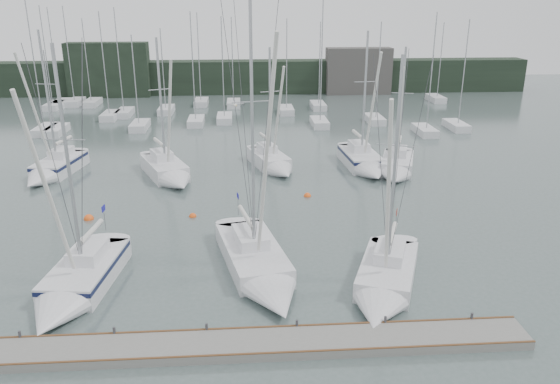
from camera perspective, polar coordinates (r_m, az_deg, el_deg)
The scene contains 18 objects.
ground at distance 28.60m, azimuth -3.11°, elevation -10.16°, with size 160.00×160.00×0.00m, color #4B5B57.
dock at distance 24.27m, azimuth -2.87°, elevation -15.61°, with size 24.00×2.00×0.40m, color slate.
far_treeline at distance 87.61m, azimuth -3.97°, elevation 11.91°, with size 90.00×4.00×5.00m, color black.
far_building_left at distance 87.70m, azimuth -17.47°, elevation 12.08°, with size 12.00×3.00×8.00m, color black.
far_building_right at distance 87.42m, azimuth 8.19°, elevation 12.41°, with size 10.00×3.00×7.00m, color #454240.
mast_forest at distance 70.48m, azimuth -7.53°, elevation 8.24°, with size 55.44×25.00×14.46m.
sailboat_near_left at distance 29.45m, azimuth -20.74°, elevation -9.32°, with size 3.83×9.21×13.26m.
sailboat_near_center at distance 29.08m, azimuth -1.87°, elevation -8.44°, with size 4.97×10.67×15.78m.
sailboat_near_right at distance 28.24m, azimuth 10.76°, elevation -9.74°, with size 5.55×8.75×12.72m.
sailboat_mid_a at distance 49.46m, azimuth -22.75°, elevation 2.14°, with size 3.94×8.46×12.68m.
sailboat_mid_b at distance 45.70m, azimuth -11.45°, elevation 1.92°, with size 5.68×8.68×12.17m.
sailboat_mid_c at distance 47.47m, azimuth -0.61°, elevation 2.95°, with size 4.41×7.80×11.11m.
sailboat_mid_d at distance 48.06m, azimuth 8.85°, elevation 2.99°, with size 3.32×8.52×12.55m.
sailboat_mid_e at distance 47.18m, azimuth 12.08°, elevation 2.40°, with size 4.74×7.82×11.32m.
buoy_a at distance 38.03m, azimuth -9.11°, elevation -2.55°, with size 0.51×0.51×0.51m, color #F65515.
buoy_b at distance 41.41m, azimuth 2.88°, elevation -0.44°, with size 0.55×0.55×0.55m, color #F65515.
buoy_c at distance 39.34m, azimuth -19.35°, elevation -2.69°, with size 0.67×0.67×0.67m, color #F65515.
seagull at distance 27.71m, azimuth -4.73°, elevation 9.05°, with size 0.93×0.46×0.19m.
Camera 1 is at (-0.24, -24.83, 14.19)m, focal length 35.00 mm.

